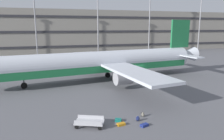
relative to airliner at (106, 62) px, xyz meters
name	(u,v)px	position (x,y,z in m)	size (l,w,h in m)	color
ground_plane	(137,79)	(5.27, -0.85, -3.02)	(600.00, 600.00, 0.00)	#5B5B60
terminal_structure	(88,31)	(5.27, 47.03, 4.28)	(137.81, 16.49, 14.61)	gray
airliner	(106,62)	(0.00, 0.00, 0.00)	(38.79, 31.56, 10.18)	silver
light_mast_left	(35,17)	(-12.52, 33.39, 8.74)	(1.80, 0.50, 20.19)	gray
light_mast_center_left	(98,19)	(6.23, 33.39, 8.21)	(1.80, 0.50, 19.18)	gray
light_mast_center_right	(150,12)	(24.23, 33.39, 10.72)	(1.80, 0.50, 24.04)	gray
light_mast_right	(200,17)	(44.57, 33.39, 9.37)	(1.80, 0.50, 21.41)	gray
suitcase_orange	(144,125)	(-1.15, -17.71, -2.91)	(0.84, 0.63, 0.23)	navy
suitcase_upright	(121,124)	(-3.11, -16.91, -2.91)	(0.82, 0.52, 0.22)	orange
suitcase_red	(118,120)	(-3.09, -16.02, -2.90)	(0.74, 0.65, 0.25)	#147266
backpack_black	(143,114)	(-0.38, -15.70, -2.80)	(0.39, 0.37, 0.52)	gray
backpack_silver	(138,119)	(-1.28, -16.49, -2.79)	(0.43, 0.37, 0.54)	navy
baggage_cart	(89,122)	(-5.94, -16.33, -2.60)	(3.31, 2.20, 0.82)	#B7B7BC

